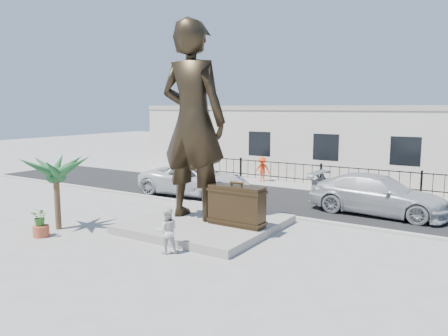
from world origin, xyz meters
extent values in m
plane|color=#9E9991|center=(0.00, 0.00, 0.00)|extent=(100.00, 100.00, 0.00)
cube|color=black|center=(0.00, 8.00, 0.01)|extent=(40.00, 7.00, 0.01)
cube|color=#A5A399|center=(0.00, 4.50, 0.06)|extent=(40.00, 0.25, 0.12)
cube|color=#9E9991|center=(0.00, 12.00, 0.01)|extent=(40.00, 2.50, 0.02)
cube|color=gray|center=(-0.50, 1.50, 0.15)|extent=(5.20, 5.20, 0.30)
cube|color=black|center=(0.00, 12.80, 0.60)|extent=(22.00, 0.10, 1.20)
cube|color=silver|center=(0.00, 17.00, 2.20)|extent=(28.00, 7.00, 4.40)
imported|color=black|center=(-1.17, 1.62, 4.07)|extent=(2.81, 1.89, 7.53)
cube|color=#332515|center=(0.87, 1.48, 1.04)|extent=(2.10, 0.68, 1.47)
imported|color=silver|center=(0.12, -1.56, 0.73)|extent=(0.90, 0.88, 1.46)
imported|color=silver|center=(-4.53, 6.33, 0.83)|extent=(6.10, 3.21, 1.64)
imported|color=#AFB2B4|center=(4.53, 7.27, 0.85)|extent=(5.92, 2.62, 1.69)
imported|color=#FF3A0D|center=(-3.48, 11.98, 0.78)|extent=(1.09, 0.79, 1.52)
cylinder|color=#AE4B2E|center=(-4.84, -2.60, 0.20)|extent=(0.56, 0.56, 0.40)
imported|color=#2B6520|center=(-4.84, -2.60, 0.72)|extent=(0.72, 0.68, 0.64)
camera|label=1|loc=(8.77, -11.91, 4.61)|focal=35.00mm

